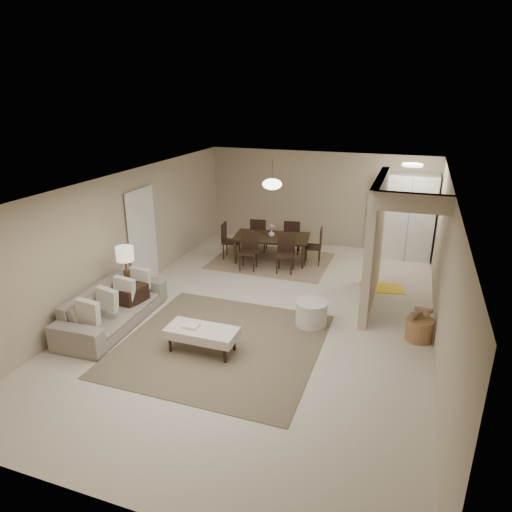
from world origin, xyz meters
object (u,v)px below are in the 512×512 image
at_px(ottoman_bench, 202,333).
at_px(side_table, 130,300).
at_px(sofa, 113,307).
at_px(dining_table, 271,249).
at_px(wicker_basket, 419,329).
at_px(pantry_cabinet, 409,217).
at_px(round_pouf, 311,313).

distance_m(ottoman_bench, side_table, 1.99).
relative_size(sofa, dining_table, 1.30).
bearing_deg(wicker_basket, sofa, -166.39).
relative_size(pantry_cabinet, ottoman_bench, 1.82).
distance_m(side_table, dining_table, 3.96).
bearing_deg(wicker_basket, side_table, -170.90).
bearing_deg(round_pouf, sofa, -160.98).
relative_size(ottoman_bench, side_table, 1.97).
bearing_deg(pantry_cabinet, ottoman_bench, -116.91).
height_order(round_pouf, wicker_basket, round_pouf).
bearing_deg(ottoman_bench, wicker_basket, 25.16).
bearing_deg(pantry_cabinet, dining_table, -156.13).
distance_m(pantry_cabinet, round_pouf, 4.56).
bearing_deg(dining_table, ottoman_bench, -95.24).
bearing_deg(round_pouf, ottoman_bench, -135.03).
xyz_separation_m(side_table, round_pouf, (3.31, 0.72, -0.07)).
bearing_deg(round_pouf, pantry_cabinet, 71.32).
bearing_deg(side_table, wicker_basket, 9.10).
height_order(sofa, round_pouf, sofa).
height_order(ottoman_bench, dining_table, dining_table).
height_order(side_table, round_pouf, side_table).
height_order(pantry_cabinet, ottoman_bench, pantry_cabinet).
distance_m(wicker_basket, dining_table, 4.47).
distance_m(round_pouf, dining_table, 3.33).
xyz_separation_m(wicker_basket, dining_table, (-3.51, 2.78, 0.13)).
bearing_deg(sofa, wicker_basket, -79.04).
height_order(ottoman_bench, side_table, side_table).
xyz_separation_m(side_table, dining_table, (1.64, 3.60, 0.03)).
bearing_deg(round_pouf, wicker_basket, 3.12).
distance_m(pantry_cabinet, dining_table, 3.47).
relative_size(pantry_cabinet, sofa, 0.89).
height_order(side_table, dining_table, dining_table).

